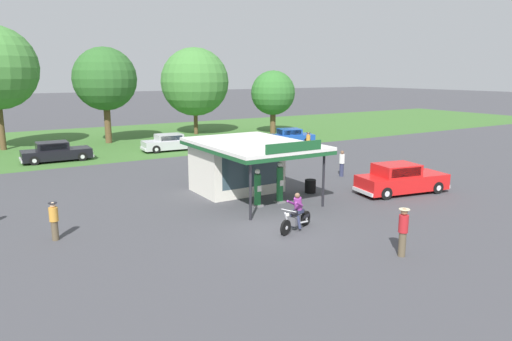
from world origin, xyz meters
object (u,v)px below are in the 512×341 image
Objects in this scene: bystander_standing_back_lot at (308,142)px; bystander_chatting_near_pumps at (54,220)px; bystander_leaning_by_kiosk at (403,231)px; parked_car_back_row_far_left at (172,143)px; bystander_strolling_foreground at (342,163)px; featured_classic_sedan at (401,180)px; parked_car_back_row_far_right at (56,152)px; gas_pump_offside at (280,184)px; parked_car_second_row_spare at (287,137)px; gas_pump_nearside at (258,189)px; spare_tire_stack at (310,186)px; motorcycle_with_rider at (297,215)px.

bystander_standing_back_lot is 23.80m from bystander_chatting_near_pumps.
bystander_leaning_by_kiosk is at bearing -119.15° from bystander_standing_back_lot.
bystander_strolling_foreground is (5.34, -15.08, 0.21)m from parked_car_back_row_far_left.
featured_classic_sedan is at bearing 41.95° from bystander_leaning_by_kiosk.
parked_car_back_row_far_right is at bearing 134.12° from bystander_strolling_foreground.
bystander_standing_back_lot is at bearing 46.97° from gas_pump_offside.
bystander_standing_back_lot is at bearing 65.65° from bystander_strolling_foreground.
bystander_strolling_foreground is 1.07× the size of bystander_chatting_near_pumps.
bystander_leaning_by_kiosk is at bearing -74.03° from parked_car_back_row_far_right.
bystander_strolling_foreground reaches higher than bystander_chatting_near_pumps.
parked_car_back_row_far_right is (-7.72, 17.95, -0.29)m from gas_pump_offside.
bystander_chatting_near_pumps reaches higher than parked_car_back_row_far_right.
parked_car_second_row_spare is at bearing 75.74° from bystander_standing_back_lot.
featured_classic_sedan is 4.84m from bystander_strolling_foreground.
bystander_chatting_near_pumps reaches higher than parked_car_back_row_far_left.
gas_pump_offside is 18.15m from parked_car_back_row_far_left.
parked_car_back_row_far_right is at bearing -179.16° from parked_car_back_row_far_left.
gas_pump_nearside is 19.06m from parked_car_back_row_far_right.
bystander_standing_back_lot reaches higher than spare_tire_stack.
bystander_chatting_near_pumps is at bearing -170.52° from bystander_strolling_foreground.
parked_car_back_row_far_right is at bearing 120.86° from spare_tire_stack.
parked_car_second_row_spare is at bearing -11.91° from parked_car_back_row_far_left.
gas_pump_offside is 2.73m from spare_tire_stack.
gas_pump_offside is 0.39× the size of parked_car_second_row_spare.
bystander_leaning_by_kiosk is 13.12m from bystander_chatting_near_pumps.
gas_pump_nearside reaches higher than bystander_leaning_by_kiosk.
bystander_leaning_by_kiosk reaches higher than bystander_chatting_near_pumps.
parked_car_second_row_spare is at bearing 55.68° from motorcycle_with_rider.
motorcycle_with_rider is (-1.78, -3.83, -0.30)m from gas_pump_offside.
bystander_strolling_foreground reaches higher than featured_classic_sedan.
bystander_standing_back_lot is (18.24, -6.69, 0.22)m from parked_car_back_row_far_right.
motorcycle_with_rider is 1.24× the size of bystander_standing_back_lot.
bystander_chatting_near_pumps is at bearing 155.68° from motorcycle_with_rider.
spare_tire_stack is (3.86, 0.77, -0.49)m from gas_pump_nearside.
parked_car_back_row_far_left is at bearing 85.45° from gas_pump_offside.
bystander_chatting_near_pumps is (-21.03, -11.14, -0.08)m from bystander_standing_back_lot.
spare_tire_stack is at bearing -121.15° from parked_car_second_row_spare.
bystander_chatting_near_pumps is (-10.51, 0.12, -0.15)m from gas_pump_offside.
motorcycle_with_rider is 9.58m from bystander_chatting_near_pumps.
gas_pump_offside reaches higher than spare_tire_stack.
motorcycle_with_rider is 6.32m from spare_tire_stack.
bystander_standing_back_lot is 13.19m from spare_tire_stack.
bystander_leaning_by_kiosk is (1.51, -4.25, 0.30)m from motorcycle_with_rider.
gas_pump_offside is 0.42× the size of parked_car_back_row_far_right.
gas_pump_nearside is 1.06× the size of bystander_leaning_by_kiosk.
bystander_standing_back_lot is (9.08, -6.82, 0.24)m from parked_car_back_row_far_left.
gas_pump_nearside is at bearing -70.36° from parked_car_back_row_far_right.
bystander_chatting_near_pumps is (-17.19, 1.95, 0.07)m from featured_classic_sedan.
motorcycle_with_rider is at bearing -133.24° from spare_tire_stack.
bystander_leaning_by_kiosk is at bearing -82.65° from gas_pump_nearside.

